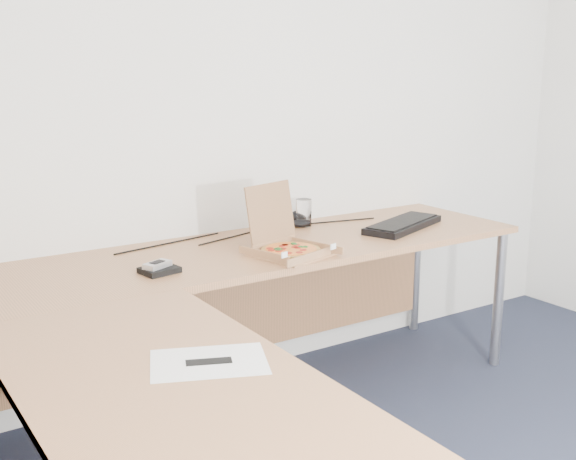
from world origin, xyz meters
TOP-DOWN VIEW (x-y plane):
  - desk at (-0.82, 0.97)m, footprint 2.50×2.20m
  - pizza_box at (-0.48, 1.22)m, footprint 0.27×0.32m
  - drinking_glass at (-0.13, 1.63)m, footprint 0.08×0.08m
  - keyboard at (0.25, 1.33)m, footprint 0.53×0.34m
  - mouse at (-0.15, 1.62)m, footprint 0.11×0.07m
  - wallet at (-1.04, 1.27)m, footprint 0.15×0.13m
  - phone at (-1.05, 1.27)m, footprint 0.12×0.09m
  - paper_sheet at (-1.26, 0.42)m, footprint 0.37×0.32m
  - dome_speaker at (-0.14, 1.68)m, footprint 0.09×0.09m
  - cable_bundle at (-0.44, 1.64)m, footprint 0.66×0.14m

SIDE VIEW (x-z plane):
  - desk at x=-0.82m, z-range 0.34..1.07m
  - paper_sheet at x=-1.26m, z-range 0.73..0.73m
  - cable_bundle at x=-0.44m, z-range 0.73..0.74m
  - wallet at x=-1.04m, z-range 0.73..0.75m
  - keyboard at x=0.25m, z-range 0.73..0.76m
  - mouse at x=-0.15m, z-range 0.73..0.77m
  - phone at x=-1.05m, z-range 0.75..0.77m
  - pizza_box at x=-0.48m, z-range 0.62..0.90m
  - dome_speaker at x=-0.14m, z-range 0.73..0.81m
  - drinking_glass at x=-0.13m, z-range 0.73..0.86m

